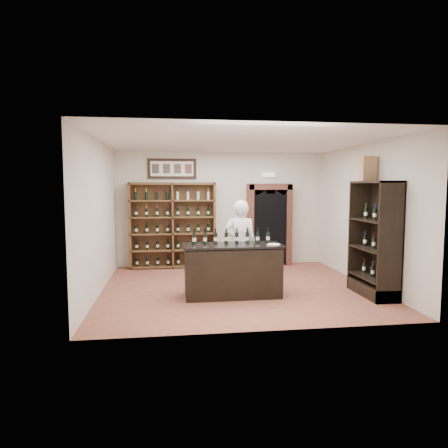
{
  "coord_description": "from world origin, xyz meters",
  "views": [
    {
      "loc": [
        -1.38,
        -8.0,
        2.1
      ],
      "look_at": [
        -0.24,
        0.3,
        1.31
      ],
      "focal_mm": 32.0,
      "sensor_mm": 36.0,
      "label": 1
    }
  ],
  "objects_px": {
    "shopkeeper": "(240,244)",
    "wine_crate": "(368,169)",
    "tasting_counter": "(233,271)",
    "wine_shelf": "(173,225)",
    "counter_bottle_0": "(194,239)",
    "side_cabinet": "(375,257)"
  },
  "relations": [
    {
      "from": "shopkeeper",
      "to": "wine_crate",
      "type": "relative_size",
      "value": 3.71
    },
    {
      "from": "tasting_counter",
      "to": "wine_crate",
      "type": "distance_m",
      "value": 3.36
    },
    {
      "from": "tasting_counter",
      "to": "shopkeeper",
      "type": "bearing_deg",
      "value": 67.52
    },
    {
      "from": "wine_shelf",
      "to": "wine_crate",
      "type": "relative_size",
      "value": 4.48
    },
    {
      "from": "counter_bottle_0",
      "to": "wine_crate",
      "type": "distance_m",
      "value": 3.7
    },
    {
      "from": "wine_shelf",
      "to": "shopkeeper",
      "type": "distance_m",
      "value": 2.68
    },
    {
      "from": "tasting_counter",
      "to": "wine_crate",
      "type": "relative_size",
      "value": 3.83
    },
    {
      "from": "wine_shelf",
      "to": "counter_bottle_0",
      "type": "height_order",
      "value": "wine_shelf"
    },
    {
      "from": "counter_bottle_0",
      "to": "wine_crate",
      "type": "height_order",
      "value": "wine_crate"
    },
    {
      "from": "wine_shelf",
      "to": "counter_bottle_0",
      "type": "relative_size",
      "value": 7.33
    },
    {
      "from": "counter_bottle_0",
      "to": "shopkeeper",
      "type": "height_order",
      "value": "shopkeeper"
    },
    {
      "from": "wine_shelf",
      "to": "shopkeeper",
      "type": "relative_size",
      "value": 1.21
    },
    {
      "from": "wine_shelf",
      "to": "side_cabinet",
      "type": "distance_m",
      "value": 5.02
    },
    {
      "from": "tasting_counter",
      "to": "shopkeeper",
      "type": "xyz_separation_m",
      "value": [
        0.26,
        0.63,
        0.42
      ]
    },
    {
      "from": "side_cabinet",
      "to": "wine_crate",
      "type": "bearing_deg",
      "value": 89.62
    },
    {
      "from": "wine_crate",
      "to": "tasting_counter",
      "type": "bearing_deg",
      "value": 169.31
    },
    {
      "from": "wine_shelf",
      "to": "tasting_counter",
      "type": "distance_m",
      "value": 3.19
    },
    {
      "from": "counter_bottle_0",
      "to": "wine_crate",
      "type": "bearing_deg",
      "value": -0.62
    },
    {
      "from": "counter_bottle_0",
      "to": "shopkeeper",
      "type": "distance_m",
      "value": 1.11
    },
    {
      "from": "side_cabinet",
      "to": "shopkeeper",
      "type": "bearing_deg",
      "value": 159.44
    },
    {
      "from": "wine_shelf",
      "to": "shopkeeper",
      "type": "xyz_separation_m",
      "value": [
        1.36,
        -2.31,
        -0.19
      ]
    },
    {
      "from": "side_cabinet",
      "to": "wine_crate",
      "type": "relative_size",
      "value": 4.48
    }
  ]
}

